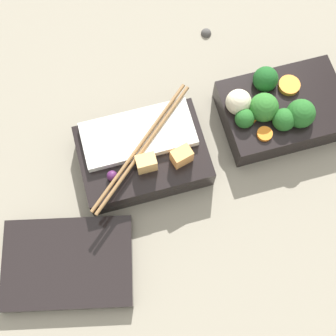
# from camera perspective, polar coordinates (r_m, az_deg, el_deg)

# --- Properties ---
(ground_plane) EXTENTS (3.00, 3.00, 0.00)m
(ground_plane) POSITION_cam_1_polar(r_m,az_deg,el_deg) (0.72, 5.16, 4.64)
(ground_plane) COLOR gray
(bento_tray_vegetable) EXTENTS (0.18, 0.12, 0.08)m
(bento_tray_vegetable) POSITION_cam_1_polar(r_m,az_deg,el_deg) (0.72, 13.42, 7.00)
(bento_tray_vegetable) COLOR black
(bento_tray_vegetable) RESTS_ON ground_plane
(bento_tray_rice) EXTENTS (0.18, 0.16, 0.07)m
(bento_tray_rice) POSITION_cam_1_polar(r_m,az_deg,el_deg) (0.67, -3.07, 1.78)
(bento_tray_rice) COLOR black
(bento_tray_rice) RESTS_ON ground_plane
(bento_lid) EXTENTS (0.20, 0.16, 0.02)m
(bento_lid) POSITION_cam_1_polar(r_m,az_deg,el_deg) (0.66, -12.09, -11.28)
(bento_lid) COLOR black
(bento_lid) RESTS_ON ground_plane
(pebble_2) EXTENTS (0.02, 0.02, 0.02)m
(pebble_2) POSITION_cam_1_polar(r_m,az_deg,el_deg) (0.80, 4.68, 16.20)
(pebble_2) COLOR #474442
(pebble_2) RESTS_ON ground_plane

